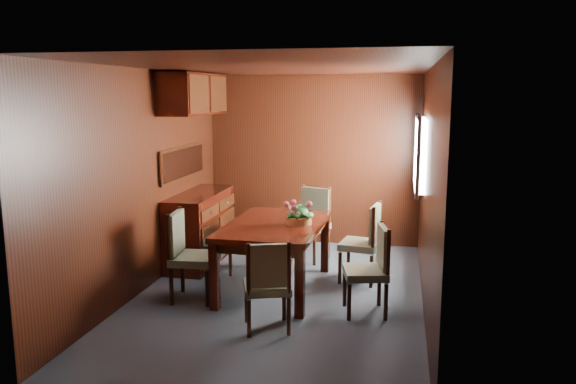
% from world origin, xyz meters
% --- Properties ---
extents(ground, '(4.50, 4.50, 0.00)m').
position_xyz_m(ground, '(0.00, 0.00, 0.00)').
color(ground, '#343D47').
rests_on(ground, ground).
extents(room_shell, '(3.06, 4.52, 2.41)m').
position_xyz_m(room_shell, '(-0.10, 0.33, 1.63)').
color(room_shell, black).
rests_on(room_shell, ground).
extents(sideboard, '(0.48, 1.40, 0.90)m').
position_xyz_m(sideboard, '(-1.25, 1.00, 0.45)').
color(sideboard, black).
rests_on(sideboard, ground).
extents(dining_table, '(1.04, 1.62, 0.75)m').
position_xyz_m(dining_table, '(-0.09, 0.19, 0.64)').
color(dining_table, black).
rests_on(dining_table, ground).
extents(chair_left_near, '(0.47, 0.49, 0.95)m').
position_xyz_m(chair_left_near, '(-0.93, -0.30, 0.53)').
color(chair_left_near, black).
rests_on(chair_left_near, ground).
extents(chair_left_far, '(0.52, 0.53, 0.89)m').
position_xyz_m(chair_left_far, '(-1.00, 0.61, 0.50)').
color(chair_left_far, black).
rests_on(chair_left_far, ground).
extents(chair_right_near, '(0.49, 0.50, 0.89)m').
position_xyz_m(chair_right_near, '(0.99, -0.31, 0.50)').
color(chair_right_near, black).
rests_on(chair_right_near, ground).
extents(chair_right_far, '(0.48, 0.50, 0.92)m').
position_xyz_m(chair_right_far, '(0.87, 0.64, 0.51)').
color(chair_right_far, black).
rests_on(chair_right_far, ground).
extents(chair_head, '(0.51, 0.50, 0.86)m').
position_xyz_m(chair_head, '(0.09, -0.94, 0.48)').
color(chair_head, black).
rests_on(chair_head, ground).
extents(chair_foot, '(0.57, 0.56, 0.94)m').
position_xyz_m(chair_foot, '(0.11, 1.44, 0.52)').
color(chair_foot, black).
rests_on(chair_foot, ground).
extents(flower_centerpiece, '(0.30, 0.30, 0.30)m').
position_xyz_m(flower_centerpiece, '(0.17, 0.19, 0.89)').
color(flower_centerpiece, '#BA7339').
rests_on(flower_centerpiece, dining_table).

